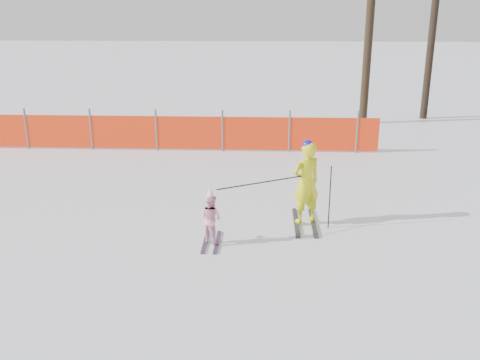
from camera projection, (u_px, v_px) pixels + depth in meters
The scene contains 6 objects.
ground at pixel (239, 239), 10.07m from camera, with size 120.00×120.00×0.00m, color white.
adult at pixel (306, 183), 10.51m from camera, with size 0.72×1.48×1.73m.
child at pixel (211, 218), 9.74m from camera, with size 0.56×0.99×1.09m.
ski_poles at pixel (290, 189), 10.16m from camera, with size 2.15×0.91×1.28m.
safety_fence at pixel (133, 132), 16.14m from camera, with size 14.67×0.06×1.25m.
tree_trunks at pixel (393, 38), 19.41m from camera, with size 2.82×1.33×6.94m.
Camera 1 is at (0.46, -9.22, 4.17)m, focal length 40.00 mm.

